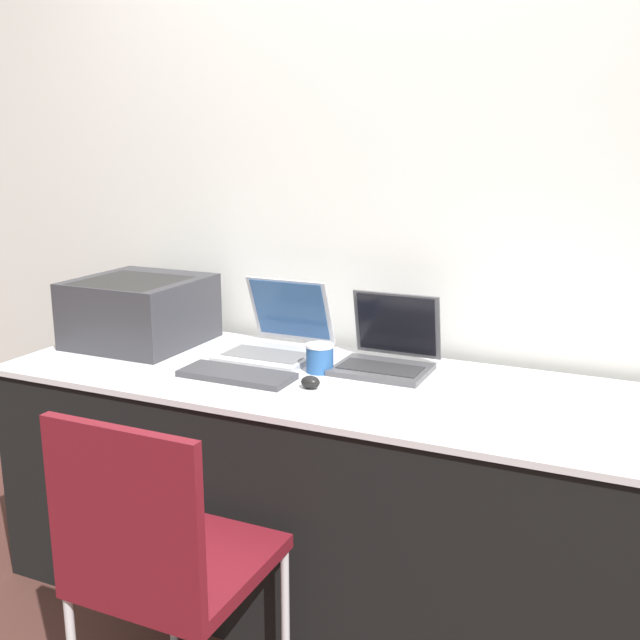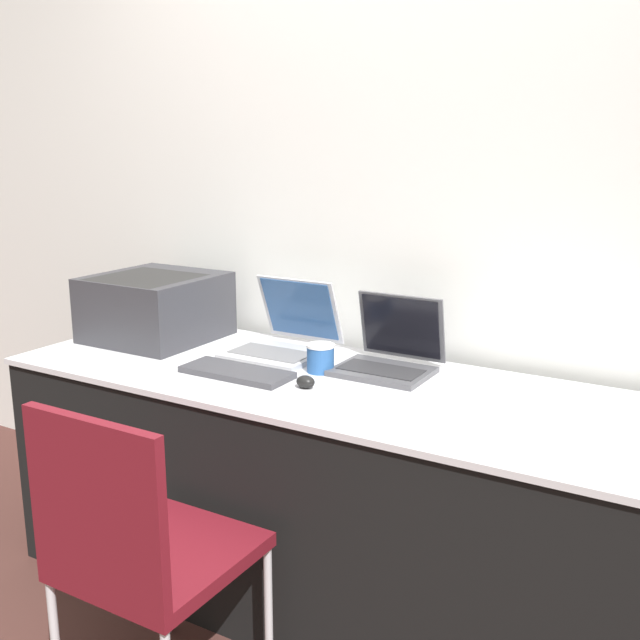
% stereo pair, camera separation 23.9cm
% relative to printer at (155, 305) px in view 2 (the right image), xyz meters
% --- Properties ---
extents(wall_back, '(8.00, 0.05, 2.60)m').
position_rel_printer_xyz_m(wall_back, '(0.87, 0.36, 0.40)').
color(wall_back, silver).
rests_on(wall_back, ground_plane).
extents(table, '(2.28, 0.75, 0.77)m').
position_rel_printer_xyz_m(table, '(0.87, -0.10, -0.52)').
color(table, black).
rests_on(table, ground_plane).
extents(printer, '(0.43, 0.44, 0.24)m').
position_rel_printer_xyz_m(printer, '(0.00, 0.00, 0.00)').
color(printer, '#333338').
rests_on(printer, table).
extents(laptop_left, '(0.32, 0.36, 0.26)m').
position_rel_printer_xyz_m(laptop_left, '(0.53, 0.08, -0.08)').
color(laptop_left, '#B7B7BC').
rests_on(laptop_left, table).
extents(laptop_right, '(0.30, 0.29, 0.24)m').
position_rel_printer_xyz_m(laptop_right, '(0.95, 0.08, -0.08)').
color(laptop_right, '#4C4C51').
rests_on(laptop_right, table).
extents(external_keyboard, '(0.37, 0.15, 0.02)m').
position_rel_printer_xyz_m(external_keyboard, '(0.54, -0.22, -0.12)').
color(external_keyboard, '#3D3D42').
rests_on(external_keyboard, table).
extents(coffee_cup, '(0.09, 0.09, 0.09)m').
position_rel_printer_xyz_m(coffee_cup, '(0.76, -0.05, -0.08)').
color(coffee_cup, '#285699').
rests_on(coffee_cup, table).
extents(mouse, '(0.06, 0.05, 0.04)m').
position_rel_printer_xyz_m(mouse, '(0.80, -0.21, -0.11)').
color(mouse, black).
rests_on(mouse, table).
extents(chair, '(0.42, 0.45, 0.89)m').
position_rel_printer_xyz_m(chair, '(0.68, -0.83, -0.39)').
color(chair, maroon).
rests_on(chair, ground_plane).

